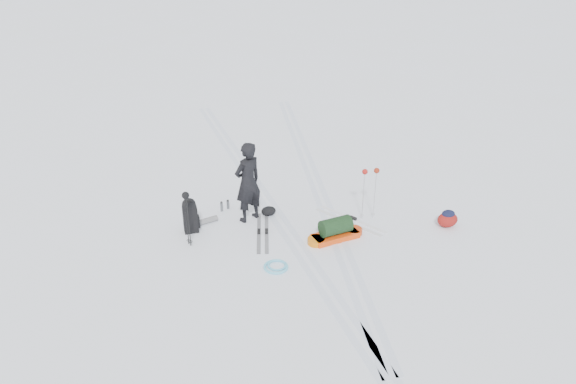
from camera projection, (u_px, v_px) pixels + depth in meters
name	position (u px, v px, depth m)	size (l,w,h in m)	color
ground	(285.00, 228.00, 12.92)	(200.00, 200.00, 0.00)	white
snow_hill_backdrop	(450.00, 267.00, 131.34)	(359.50, 192.00, 162.45)	white
ski_tracks	(300.00, 207.00, 13.81)	(3.38, 17.97, 0.01)	silver
skier	(248.00, 182.00, 12.82)	(0.71, 0.47, 1.95)	black
pulk_sled	(335.00, 231.00, 12.41)	(1.39, 0.61, 0.51)	#E5440D
expedition_rucksack	(192.00, 216.00, 12.64)	(0.82, 0.53, 0.81)	black
ski_poles_black	(186.00, 202.00, 11.79)	(0.16, 0.17, 1.30)	black
ski_poles_silver	(370.00, 177.00, 12.82)	(0.41, 0.14, 1.29)	silver
touring_skis_grey	(263.00, 232.00, 12.71)	(0.65, 1.76, 0.06)	gray
touring_skis_white	(350.00, 220.00, 13.18)	(1.25, 1.74, 0.07)	silver
rope_coil	(276.00, 266.00, 11.49)	(0.64, 0.64, 0.06)	#5EC6E6
small_daypack	(448.00, 219.00, 12.89)	(0.60, 0.56, 0.41)	maroon
thermos_pair	(225.00, 206.00, 13.62)	(0.25, 0.16, 0.25)	slate
stuff_sack	(269.00, 211.00, 13.39)	(0.43, 0.38, 0.22)	black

